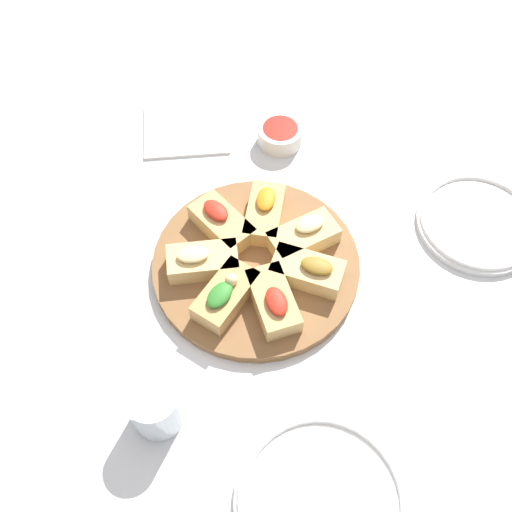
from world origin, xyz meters
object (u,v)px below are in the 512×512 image
Objects in this scene: serving_board at (256,265)px; plate_left at (478,222)px; napkin_stack at (186,128)px; water_glass at (155,407)px; plate_right at (321,502)px; dipping_bowl at (280,134)px.

serving_board and plate_left have the same top height.
water_glass is at bearing 64.55° from napkin_stack.
plate_right is 2.74× the size of dipping_bowl.
napkin_stack is at bearing -34.32° from dipping_bowl.
napkin_stack is (-0.01, -0.30, -0.00)m from serving_board.
plate_right is 0.63m from napkin_stack.
napkin_stack is (0.33, -0.38, -0.00)m from plate_left.
plate_left is 0.55m from water_glass.
serving_board is 0.25m from dipping_bowl.
plate_right is (0.07, 0.33, -0.00)m from serving_board.
plate_left is at bearing -148.41° from plate_right.
plate_left is (-0.34, 0.08, -0.00)m from serving_board.
plate_right is at bearing 68.46° from dipping_bowl.
napkin_stack is at bearing -48.69° from plate_left.
dipping_bowl is at bearing -55.36° from plate_left.
serving_board is at bearing 88.29° from napkin_stack.
plate_left reaches higher than napkin_stack.
serving_board is 4.01× the size of dipping_bowl.
plate_left is at bearing 131.31° from napkin_stack.
plate_right is 0.23m from water_glass.
plate_right is (0.41, 0.25, -0.00)m from plate_left.
plate_right reaches higher than napkin_stack.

